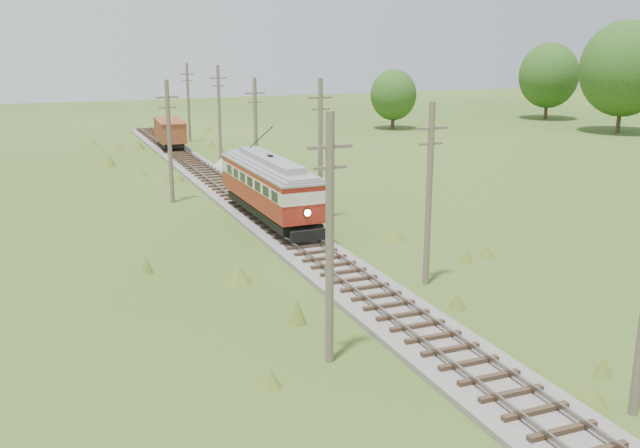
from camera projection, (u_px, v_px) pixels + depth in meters
name	position (u px, v px, depth m)	size (l,w,h in m)	color
railbed_main	(258.00, 212.00, 46.96)	(3.60, 96.00, 0.57)	#605B54
streetcar	(271.00, 184.00, 43.90)	(3.00, 12.46, 5.67)	black
gondola	(170.00, 131.00, 73.94)	(3.07, 7.96, 2.59)	black
gravel_pile	(228.00, 162.00, 64.20)	(3.11, 3.30, 1.13)	gray
utility_pole_r_2	(429.00, 193.00, 32.76)	(1.60, 0.30, 8.60)	brown
utility_pole_r_3	(320.00, 149.00, 44.32)	(1.60, 0.30, 9.00)	brown
utility_pole_r_4	(256.00, 130.00, 55.97)	(1.60, 0.30, 8.40)	brown
utility_pole_r_5	(219.00, 112.00, 67.70)	(1.60, 0.30, 8.90)	brown
utility_pole_r_6	(188.00, 102.00, 79.31)	(1.60, 0.30, 8.70)	brown
utility_pole_l_a	(330.00, 238.00, 24.59)	(1.60, 0.30, 9.00)	brown
utility_pole_l_b	(170.00, 140.00, 49.63)	(1.60, 0.30, 8.60)	brown
tree_right_4	(624.00, 69.00, 86.27)	(10.50, 10.50, 13.53)	#38281C
tree_right_5	(549.00, 75.00, 101.72)	(8.40, 8.40, 10.82)	#38281C
tree_mid_b	(393.00, 95.00, 90.92)	(5.88, 5.88, 7.57)	#38281C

